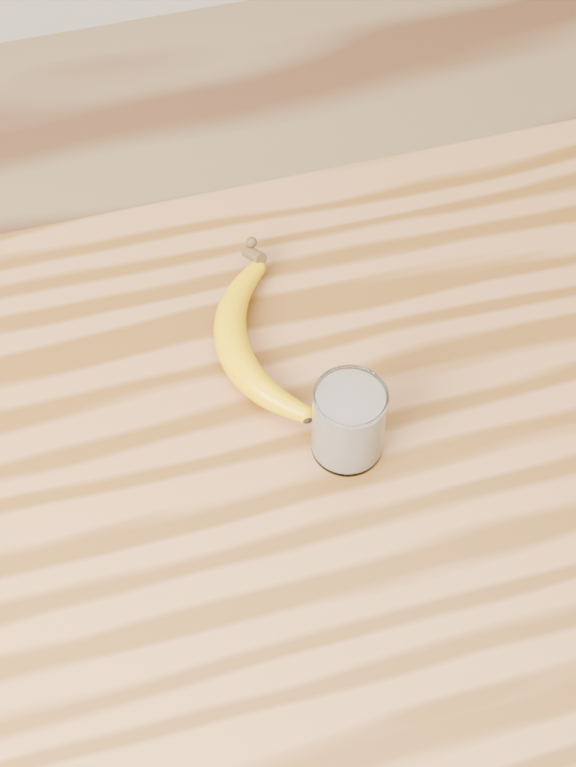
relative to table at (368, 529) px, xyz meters
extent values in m
plane|color=#9D7D50|center=(0.00, 0.00, -0.77)|extent=(4.00, 4.00, 0.00)
cube|color=#9A6334|center=(0.00, 0.00, 0.11)|extent=(1.20, 0.80, 0.04)
cylinder|color=white|center=(-0.02, 0.03, 0.17)|extent=(0.07, 0.07, 0.09)
torus|color=white|center=(-0.02, 0.03, 0.22)|extent=(0.07, 0.07, 0.00)
cylinder|color=#F2E9CC|center=(-0.02, 0.03, 0.17)|extent=(0.06, 0.06, 0.08)
camera|label=1|loc=(-0.23, -0.48, 1.01)|focal=50.00mm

